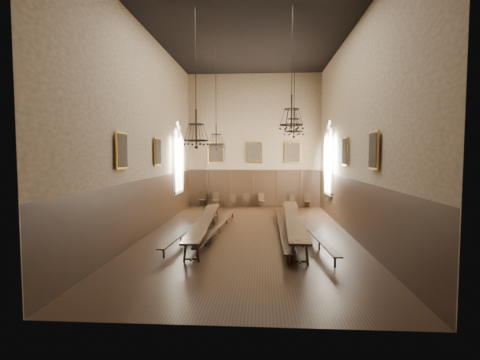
# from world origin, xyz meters

# --- Properties ---
(floor) EXTENTS (9.00, 18.00, 0.02)m
(floor) POSITION_xyz_m (0.00, 0.00, -0.01)
(floor) COLOR black
(floor) RESTS_ON ground
(ceiling) EXTENTS (9.00, 18.00, 0.02)m
(ceiling) POSITION_xyz_m (0.00, 0.00, 9.01)
(ceiling) COLOR black
(ceiling) RESTS_ON ground
(wall_back) EXTENTS (9.00, 0.02, 9.00)m
(wall_back) POSITION_xyz_m (0.00, 9.01, 4.50)
(wall_back) COLOR #8D7357
(wall_back) RESTS_ON ground
(wall_front) EXTENTS (9.00, 0.02, 9.00)m
(wall_front) POSITION_xyz_m (0.00, -9.01, 4.50)
(wall_front) COLOR #8D7357
(wall_front) RESTS_ON ground
(wall_left) EXTENTS (0.02, 18.00, 9.00)m
(wall_left) POSITION_xyz_m (-4.51, 0.00, 4.50)
(wall_left) COLOR #8D7357
(wall_left) RESTS_ON ground
(wall_right) EXTENTS (0.02, 18.00, 9.00)m
(wall_right) POSITION_xyz_m (4.51, 0.00, 4.50)
(wall_right) COLOR #8D7357
(wall_right) RESTS_ON ground
(wainscot_panelling) EXTENTS (9.00, 18.00, 2.50)m
(wainscot_panelling) POSITION_xyz_m (0.00, 0.00, 1.25)
(wainscot_panelling) COLOR black
(wainscot_panelling) RESTS_ON floor
(table_left) EXTENTS (1.12, 9.45, 0.74)m
(table_left) POSITION_xyz_m (-1.93, -0.25, 0.37)
(table_left) COLOR black
(table_left) RESTS_ON floor
(table_right) EXTENTS (1.12, 10.53, 0.82)m
(table_right) POSITION_xyz_m (1.98, 0.15, 0.41)
(table_right) COLOR black
(table_right) RESTS_ON floor
(bench_left_outer) EXTENTS (0.83, 9.04, 0.41)m
(bench_left_outer) POSITION_xyz_m (-2.51, 0.11, 0.26)
(bench_left_outer) COLOR black
(bench_left_outer) RESTS_ON floor
(bench_left_inner) EXTENTS (0.84, 9.10, 0.41)m
(bench_left_inner) POSITION_xyz_m (-1.36, 0.23, 0.26)
(bench_left_inner) COLOR black
(bench_left_inner) RESTS_ON floor
(bench_right_inner) EXTENTS (0.35, 9.84, 0.44)m
(bench_right_inner) POSITION_xyz_m (1.47, -0.06, 0.28)
(bench_right_inner) COLOR black
(bench_right_inner) RESTS_ON floor
(bench_right_outer) EXTENTS (0.95, 9.93, 0.45)m
(bench_right_outer) POSITION_xyz_m (2.60, -0.21, 0.28)
(bench_right_outer) COLOR black
(bench_right_outer) RESTS_ON floor
(chair_0) EXTENTS (0.59, 0.59, 1.04)m
(chair_0) POSITION_xyz_m (-3.52, 8.58, 0.32)
(chair_0) COLOR black
(chair_0) RESTS_ON floor
(chair_1) EXTENTS (0.52, 0.52, 1.00)m
(chair_1) POSITION_xyz_m (-2.54, 8.55, 0.30)
(chair_1) COLOR black
(chair_1) RESTS_ON floor
(chair_2) EXTENTS (0.46, 0.46, 0.86)m
(chair_2) POSITION_xyz_m (-1.44, 8.49, 0.26)
(chair_2) COLOR black
(chair_2) RESTS_ON floor
(chair_3) EXTENTS (0.47, 0.47, 0.90)m
(chair_3) POSITION_xyz_m (-0.55, 8.51, 0.27)
(chair_3) COLOR black
(chair_3) RESTS_ON floor
(chair_4) EXTENTS (0.52, 0.52, 0.95)m
(chair_4) POSITION_xyz_m (0.54, 8.59, 0.29)
(chair_4) COLOR black
(chair_4) RESTS_ON floor
(chair_6) EXTENTS (0.46, 0.46, 0.90)m
(chair_6) POSITION_xyz_m (2.57, 8.59, 0.27)
(chair_6) COLOR black
(chair_6) RESTS_ON floor
(chair_7) EXTENTS (0.43, 0.43, 0.92)m
(chair_7) POSITION_xyz_m (3.59, 8.56, 0.28)
(chair_7) COLOR black
(chair_7) RESTS_ON floor
(chandelier_back_left) EXTENTS (0.84, 0.84, 5.09)m
(chandelier_back_left) POSITION_xyz_m (-1.79, 2.66, 4.40)
(chandelier_back_left) COLOR black
(chandelier_back_left) RESTS_ON ceiling
(chandelier_back_right) EXTENTS (0.95, 0.95, 4.48)m
(chandelier_back_right) POSITION_xyz_m (2.13, 2.08, 4.97)
(chandelier_back_right) COLOR black
(chandelier_back_right) RESTS_ON ceiling
(chandelier_front_left) EXTENTS (0.94, 0.94, 5.08)m
(chandelier_front_left) POSITION_xyz_m (-1.91, -2.42, 4.40)
(chandelier_front_left) COLOR black
(chandelier_front_left) RESTS_ON ceiling
(chandelier_front_right) EXTENTS (0.89, 0.89, 4.49)m
(chandelier_front_right) POSITION_xyz_m (1.68, -2.35, 4.95)
(chandelier_front_right) COLOR black
(chandelier_front_right) RESTS_ON ceiling
(portrait_back_0) EXTENTS (1.10, 0.12, 1.40)m
(portrait_back_0) POSITION_xyz_m (-2.60, 8.88, 3.70)
(portrait_back_0) COLOR #C5892F
(portrait_back_0) RESTS_ON wall_back
(portrait_back_1) EXTENTS (1.10, 0.12, 1.40)m
(portrait_back_1) POSITION_xyz_m (0.00, 8.88, 3.70)
(portrait_back_1) COLOR #C5892F
(portrait_back_1) RESTS_ON wall_back
(portrait_back_2) EXTENTS (1.10, 0.12, 1.40)m
(portrait_back_2) POSITION_xyz_m (2.60, 8.88, 3.70)
(portrait_back_2) COLOR #C5892F
(portrait_back_2) RESTS_ON wall_back
(portrait_left_0) EXTENTS (0.12, 1.00, 1.30)m
(portrait_left_0) POSITION_xyz_m (-4.38, 1.00, 3.70)
(portrait_left_0) COLOR #C5892F
(portrait_left_0) RESTS_ON wall_left
(portrait_left_1) EXTENTS (0.12, 1.00, 1.30)m
(portrait_left_1) POSITION_xyz_m (-4.38, -3.50, 3.70)
(portrait_left_1) COLOR #C5892F
(portrait_left_1) RESTS_ON wall_left
(portrait_right_0) EXTENTS (0.12, 1.00, 1.30)m
(portrait_right_0) POSITION_xyz_m (4.38, 1.00, 3.70)
(portrait_right_0) COLOR #C5892F
(portrait_right_0) RESTS_ON wall_right
(portrait_right_1) EXTENTS (0.12, 1.00, 1.30)m
(portrait_right_1) POSITION_xyz_m (4.38, -3.50, 3.70)
(portrait_right_1) COLOR #C5892F
(portrait_right_1) RESTS_ON wall_right
(window_right) EXTENTS (0.20, 2.20, 4.60)m
(window_right) POSITION_xyz_m (4.43, 5.50, 3.40)
(window_right) COLOR white
(window_right) RESTS_ON wall_right
(window_left) EXTENTS (0.20, 2.20, 4.60)m
(window_left) POSITION_xyz_m (-4.43, 5.50, 3.40)
(window_left) COLOR white
(window_left) RESTS_ON wall_left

